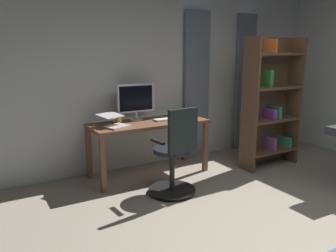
# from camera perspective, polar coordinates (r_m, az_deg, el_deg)

# --- Properties ---
(back_room_partition) EXTENTS (5.70, 0.10, 2.55)m
(back_room_partition) POSITION_cam_1_polar(r_m,az_deg,el_deg) (4.99, -1.30, 8.31)
(back_room_partition) COLOR silver
(back_room_partition) RESTS_ON ground
(curtain_left_panel) EXTENTS (0.36, 0.06, 2.23)m
(curtain_left_panel) POSITION_cam_1_polar(r_m,az_deg,el_deg) (5.83, 12.88, 7.05)
(curtain_left_panel) COLOR slate
(curtain_left_panel) RESTS_ON ground
(curtain_right_panel) EXTENTS (0.43, 0.06, 2.23)m
(curtain_right_panel) POSITION_cam_1_polar(r_m,az_deg,el_deg) (5.21, 4.86, 6.71)
(curtain_right_panel) COLOR slate
(curtain_right_panel) RESTS_ON ground
(desk) EXTENTS (1.57, 0.61, 0.73)m
(desk) POSITION_cam_1_polar(r_m,az_deg,el_deg) (4.48, -3.30, -0.46)
(desk) COLOR brown
(desk) RESTS_ON ground
(office_chair) EXTENTS (0.56, 0.56, 1.04)m
(office_chair) POSITION_cam_1_polar(r_m,az_deg,el_deg) (3.85, 1.27, -4.98)
(office_chair) COLOR black
(office_chair) RESTS_ON ground
(computer_monitor) EXTENTS (0.52, 0.18, 0.49)m
(computer_monitor) POSITION_cam_1_polar(r_m,az_deg,el_deg) (4.54, -5.49, 4.47)
(computer_monitor) COLOR white
(computer_monitor) RESTS_ON desk
(computer_keyboard) EXTENTS (0.39, 0.12, 0.02)m
(computer_keyboard) POSITION_cam_1_polar(r_m,az_deg,el_deg) (4.56, -0.07, 1.17)
(computer_keyboard) COLOR white
(computer_keyboard) RESTS_ON desk
(laptop) EXTENTS (0.39, 0.43, 0.16)m
(laptop) POSITION_cam_1_polar(r_m,az_deg,el_deg) (4.19, -9.10, 0.61)
(laptop) COLOR silver
(laptop) RESTS_ON desk
(computer_mouse) EXTENTS (0.06, 0.10, 0.04)m
(computer_mouse) POSITION_cam_1_polar(r_m,az_deg,el_deg) (4.81, 3.44, 1.82)
(computer_mouse) COLOR black
(computer_mouse) RESTS_ON desk
(mug_coffee) EXTENTS (0.13, 0.09, 0.10)m
(mug_coffee) POSITION_cam_1_polar(r_m,az_deg,el_deg) (4.43, -8.42, 1.23)
(mug_coffee) COLOR gold
(mug_coffee) RESTS_ON desk
(bookshelf) EXTENTS (0.90, 0.30, 1.83)m
(bookshelf) POSITION_cam_1_polar(r_m,az_deg,el_deg) (5.03, 16.82, 3.69)
(bookshelf) COLOR brown
(bookshelf) RESTS_ON ground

